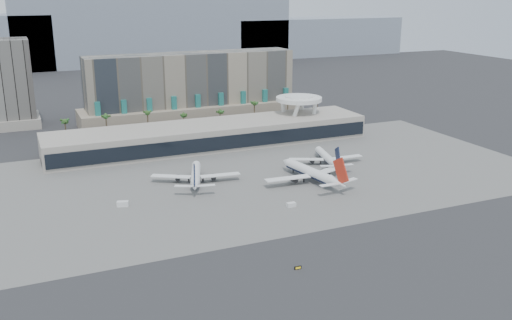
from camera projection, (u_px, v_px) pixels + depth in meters
name	position (u px, v px, depth m)	size (l,w,h in m)	color
ground	(311.00, 220.00, 205.52)	(900.00, 900.00, 0.00)	#232326
apron_pad	(252.00, 176.00, 253.85)	(260.00, 130.00, 0.06)	#5B5B59
mountain_ridge	(127.00, 36.00, 620.52)	(680.00, 60.00, 70.00)	gray
hotel	(192.00, 93.00, 357.74)	(140.00, 30.00, 42.00)	gray
office_tower	(10.00, 89.00, 338.59)	(30.00, 30.00, 52.00)	black
terminal	(211.00, 134.00, 300.17)	(170.00, 32.50, 14.50)	#ADA498
saucer_structure	(299.00, 102.00, 323.02)	(26.00, 26.00, 21.89)	white
palm_row	(203.00, 113.00, 332.58)	(157.80, 2.80, 13.10)	brown
airliner_left	(196.00, 175.00, 244.03)	(37.04, 38.31, 13.72)	white
airliner_centre	(312.00, 173.00, 245.48)	(43.64, 45.23, 15.68)	white
airliner_right	(327.00, 157.00, 269.93)	(35.33, 36.71, 12.85)	white
service_vehicle_a	(123.00, 204.00, 217.86)	(4.30, 2.10, 2.10)	silver
service_vehicle_b	(291.00, 205.00, 217.43)	(3.37, 1.92, 1.73)	silver
taxiway_sign	(298.00, 268.00, 169.26)	(2.27, 0.51, 1.02)	black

